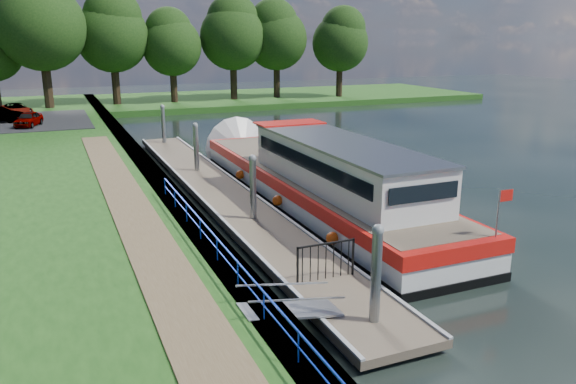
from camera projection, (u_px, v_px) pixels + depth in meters
name	position (u px, v px, depth m)	size (l,w,h in m)	color
ground	(363.00, 326.00, 14.60)	(160.00, 160.00, 0.00)	black
bank_edge	(158.00, 186.00, 26.85)	(1.10, 90.00, 0.78)	#473D2D
far_bank	(225.00, 100.00, 65.19)	(60.00, 18.00, 0.60)	#1D4915
footpath	(141.00, 226.00, 19.84)	(1.60, 40.00, 0.05)	brown
blue_fence	(227.00, 255.00, 15.88)	(0.04, 18.04, 0.72)	#0C2DBF
pontoon	(221.00, 195.00, 26.09)	(2.50, 30.00, 0.56)	brown
mooring_piles	(220.00, 172.00, 25.80)	(0.30, 27.30, 3.55)	gray
gangway	(290.00, 309.00, 14.19)	(2.58, 1.00, 0.92)	#A5A8AD
gate_panel	(326.00, 256.00, 16.25)	(1.85, 0.05, 1.15)	black
barge	(309.00, 178.00, 25.48)	(4.36, 21.15, 4.78)	black
horizon_trees	(100.00, 30.00, 55.09)	(54.38, 10.03, 12.87)	#332316
car_a	(28.00, 119.00, 41.91)	(1.30, 3.23, 1.10)	#999999
car_d	(17.00, 110.00, 47.24)	(1.83, 3.96, 1.10)	#999999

